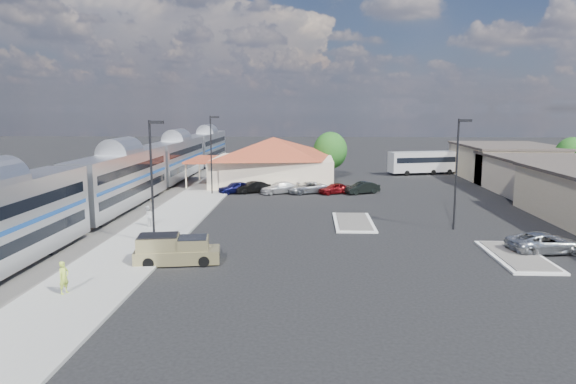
{
  "coord_description": "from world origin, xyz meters",
  "views": [
    {
      "loc": [
        0.23,
        -41.55,
        9.78
      ],
      "look_at": [
        -1.64,
        1.31,
        2.8
      ],
      "focal_mm": 32.0,
      "sensor_mm": 36.0,
      "label": 1
    }
  ],
  "objects_px": {
    "station_depot": "(273,161)",
    "pickup_truck": "(177,250)",
    "suv": "(545,243)",
    "coach_bus": "(424,161)"
  },
  "relations": [
    {
      "from": "station_depot",
      "to": "pickup_truck",
      "type": "bearing_deg",
      "value": -96.04
    },
    {
      "from": "suv",
      "to": "coach_bus",
      "type": "bearing_deg",
      "value": -11.23
    },
    {
      "from": "pickup_truck",
      "to": "coach_bus",
      "type": "relative_size",
      "value": 0.51
    },
    {
      "from": "pickup_truck",
      "to": "coach_bus",
      "type": "xyz_separation_m",
      "value": [
        25.46,
        46.28,
        1.1
      ]
    },
    {
      "from": "suv",
      "to": "coach_bus",
      "type": "relative_size",
      "value": 0.47
    },
    {
      "from": "suv",
      "to": "coach_bus",
      "type": "height_order",
      "value": "coach_bus"
    },
    {
      "from": "pickup_truck",
      "to": "suv",
      "type": "distance_m",
      "value": 24.81
    },
    {
      "from": "pickup_truck",
      "to": "suv",
      "type": "height_order",
      "value": "pickup_truck"
    },
    {
      "from": "station_depot",
      "to": "suv",
      "type": "height_order",
      "value": "station_depot"
    },
    {
      "from": "station_depot",
      "to": "suv",
      "type": "xyz_separation_m",
      "value": [
        20.93,
        -30.74,
        -2.42
      ]
    }
  ]
}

